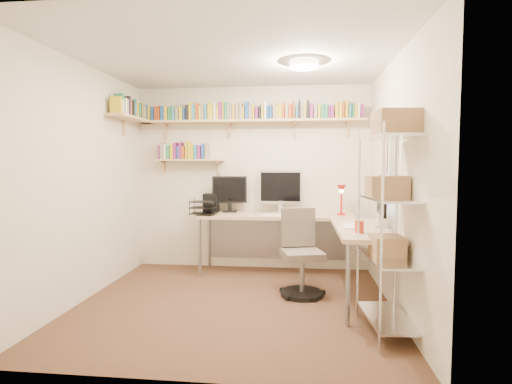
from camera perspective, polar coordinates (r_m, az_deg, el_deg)
ground at (r=4.29m, az=-3.13°, el=-15.65°), size 3.20×3.20×0.00m
room_shell at (r=4.05m, az=-3.15°, el=5.48°), size 3.24×3.04×2.52m
wall_shelves at (r=5.43m, az=-5.50°, el=10.13°), size 3.12×1.09×0.80m
corner_desk at (r=4.99m, az=4.34°, el=-3.67°), size 2.41×2.05×1.36m
office_chair at (r=4.50m, az=6.44°, el=-9.43°), size 0.51×0.52×0.95m
wire_rack at (r=3.52m, az=18.65°, el=-0.07°), size 0.44×0.79×1.87m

